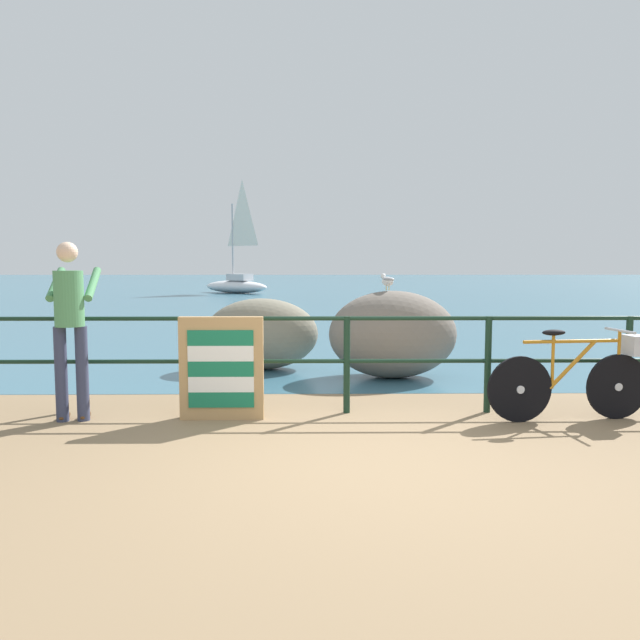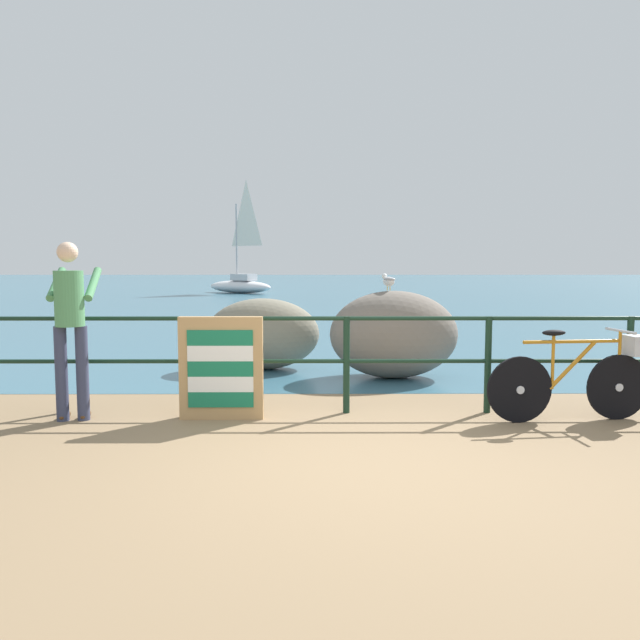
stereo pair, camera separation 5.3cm
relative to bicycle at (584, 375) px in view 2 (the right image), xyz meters
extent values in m
cube|color=#846B4C|center=(-2.35, 18.68, -0.51)|extent=(120.00, 120.00, 0.10)
cube|color=#38667A|center=(-2.35, 46.27, -0.46)|extent=(120.00, 90.00, 0.01)
cylinder|color=black|center=(-5.33, 0.33, 0.05)|extent=(0.07, 0.07, 1.02)
cylinder|color=black|center=(-3.84, 0.33, 0.05)|extent=(0.07, 0.07, 1.02)
cylinder|color=black|center=(-2.35, 0.33, 0.05)|extent=(0.07, 0.07, 1.02)
cylinder|color=black|center=(-0.87, 0.33, 0.05)|extent=(0.07, 0.07, 1.02)
cylinder|color=black|center=(0.62, 0.33, 0.05)|extent=(0.07, 0.07, 1.02)
cylinder|color=black|center=(-2.35, 0.33, 0.54)|extent=(8.92, 0.04, 0.04)
cylinder|color=black|center=(-2.35, 0.33, 0.09)|extent=(8.92, 0.04, 0.04)
cylinder|color=black|center=(-0.67, -0.08, -0.13)|extent=(0.66, 0.11, 0.66)
cylinder|color=#B7BCC6|center=(-0.67, -0.08, -0.13)|extent=(0.09, 0.06, 0.08)
cylinder|color=black|center=(0.37, 0.04, -0.13)|extent=(0.66, 0.11, 0.66)
cylinder|color=#B7BCC6|center=(0.37, 0.04, -0.13)|extent=(0.09, 0.06, 0.08)
cylinder|color=#B27219|center=(-0.15, -0.02, 0.34)|extent=(0.99, 0.15, 0.04)
cylinder|color=#B27219|center=(-0.12, -0.01, 0.10)|extent=(0.50, 0.10, 0.50)
cylinder|color=#B27219|center=(-0.33, -0.04, 0.13)|extent=(0.03, 0.03, 0.53)
ellipsoid|color=black|center=(-0.33, -0.04, 0.43)|extent=(0.25, 0.13, 0.06)
cylinder|color=#B27219|center=(0.37, 0.04, 0.15)|extent=(0.03, 0.03, 0.57)
cylinder|color=#B7BCC6|center=(0.37, 0.04, 0.44)|extent=(0.08, 0.48, 0.03)
cube|color=#B7BCC6|center=(0.55, 0.06, 0.29)|extent=(0.23, 0.26, 0.20)
cylinder|color=#333851|center=(-5.21, 0.02, 0.01)|extent=(0.12, 0.12, 0.95)
ellipsoid|color=#513319|center=(-5.22, 0.08, -0.42)|extent=(0.13, 0.27, 0.08)
cylinder|color=#333851|center=(-5.01, 0.05, 0.01)|extent=(0.12, 0.12, 0.95)
ellipsoid|color=#513319|center=(-5.02, 0.11, -0.42)|extent=(0.13, 0.27, 0.08)
cylinder|color=#4C8C59|center=(-5.11, 0.03, 0.76)|extent=(0.28, 0.28, 0.55)
sphere|color=beige|center=(-5.11, 0.03, 1.22)|extent=(0.20, 0.20, 0.20)
cylinder|color=#4C8C59|center=(-5.32, 0.24, 0.90)|extent=(0.15, 0.52, 0.34)
cylinder|color=#4C8C59|center=(-4.96, 0.29, 0.90)|extent=(0.15, 0.52, 0.34)
cube|color=tan|center=(-3.63, 0.08, 0.06)|extent=(0.84, 0.09, 1.04)
cube|color=#19704C|center=(-3.63, 0.03, -0.26)|extent=(0.66, 0.01, 0.16)
cube|color=white|center=(-3.63, 0.03, -0.10)|extent=(0.66, 0.01, 0.16)
cube|color=#19704C|center=(-3.63, 0.03, 0.06)|extent=(0.66, 0.01, 0.16)
cube|color=white|center=(-3.63, 0.03, 0.21)|extent=(0.66, 0.01, 0.16)
cube|color=#19704C|center=(-3.63, 0.03, 0.37)|extent=(0.66, 0.01, 0.16)
ellipsoid|color=slate|center=(-1.61, 2.33, 0.14)|extent=(1.76, 1.16, 1.20)
ellipsoid|color=gray|center=(-3.47, 3.04, 0.07)|extent=(1.69, 0.99, 1.06)
cylinder|color=gold|center=(-1.69, 2.41, 0.77)|extent=(0.01, 0.01, 0.06)
cylinder|color=gold|center=(-1.65, 2.43, 0.77)|extent=(0.01, 0.01, 0.06)
ellipsoid|color=white|center=(-1.67, 2.42, 0.86)|extent=(0.21, 0.28, 0.13)
ellipsoid|color=#9E9EA3|center=(-1.66, 2.40, 0.89)|extent=(0.21, 0.27, 0.06)
sphere|color=white|center=(-1.72, 2.53, 0.93)|extent=(0.08, 0.08, 0.08)
cone|color=gold|center=(-1.74, 2.58, 0.93)|extent=(0.04, 0.06, 0.02)
ellipsoid|color=white|center=(-6.92, 27.68, -0.11)|extent=(4.30, 3.67, 0.70)
cube|color=silver|center=(-6.68, 27.50, 0.42)|extent=(1.52, 1.42, 0.36)
cylinder|color=#B2B2B7|center=(-7.08, 27.80, 2.34)|extent=(0.10, 0.10, 4.20)
pyramid|color=white|center=(-6.48, 27.35, 3.92)|extent=(1.32, 1.00, 3.57)
camera|label=1|loc=(-2.72, -5.96, 1.09)|focal=34.10mm
camera|label=2|loc=(-2.67, -5.96, 1.09)|focal=34.10mm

